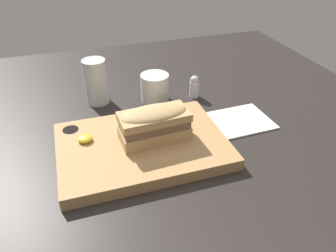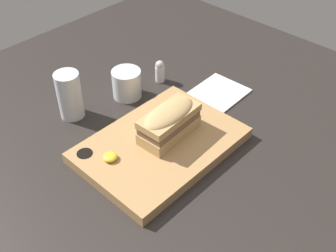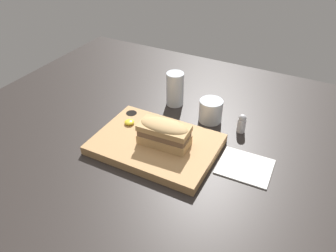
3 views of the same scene
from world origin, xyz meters
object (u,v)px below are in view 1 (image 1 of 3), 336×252
object	(u,v)px
wine_glass	(155,88)
napkin	(240,121)
salt_shaker	(194,86)
sandwich	(154,123)
serving_board	(142,146)
water_glass	(96,84)

from	to	relation	value
wine_glass	napkin	bearing A→B (deg)	-44.78
salt_shaker	napkin	bearing A→B (deg)	-68.50
sandwich	salt_shaker	world-z (taller)	sandwich
sandwich	wine_glass	world-z (taller)	sandwich
sandwich	wine_glass	bearing A→B (deg)	73.77
serving_board	wine_glass	distance (cm)	23.00
wine_glass	napkin	world-z (taller)	wine_glass
sandwich	water_glass	distance (cm)	26.51
water_glass	napkin	bearing A→B (deg)	-32.98
serving_board	sandwich	distance (cm)	6.13
serving_board	napkin	xyz separation A→B (cm)	(26.30, 3.92, -1.13)
napkin	serving_board	bearing A→B (deg)	-171.53
wine_glass	salt_shaker	world-z (taller)	wine_glass
serving_board	water_glass	world-z (taller)	water_glass
serving_board	sandwich	bearing A→B (deg)	-0.83
water_glass	salt_shaker	size ratio (longest dim) A/B	1.92
sandwich	wine_glass	distance (cm)	22.13
wine_glass	salt_shaker	distance (cm)	11.12
serving_board	salt_shaker	xyz separation A→B (cm)	(20.12, 19.61, 1.88)
wine_glass	napkin	xyz separation A→B (cm)	(17.21, -17.08, -3.43)
water_glass	salt_shaker	distance (cm)	26.71
serving_board	napkin	bearing A→B (deg)	8.47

